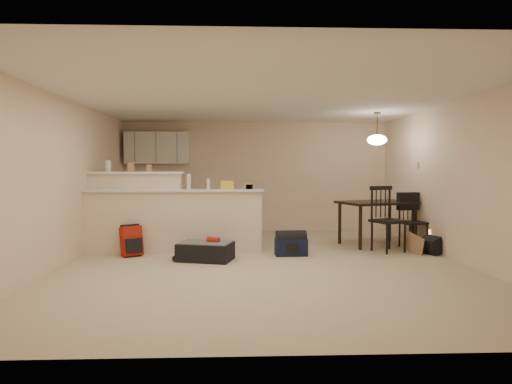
{
  "coord_description": "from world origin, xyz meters",
  "views": [
    {
      "loc": [
        -0.4,
        -6.94,
        1.45
      ],
      "look_at": [
        -0.1,
        0.7,
        1.05
      ],
      "focal_mm": 32.0,
      "sensor_mm": 36.0,
      "label": 1
    }
  ],
  "objects_px": {
    "dining_table": "(376,207)",
    "red_backpack": "(131,241)",
    "black_daypack": "(431,246)",
    "suitcase": "(206,252)",
    "pendant_lamp": "(377,139)",
    "dining_chair_near": "(389,219)",
    "dining_chair_far": "(413,221)",
    "navy_duffel": "(291,247)"
  },
  "relations": [
    {
      "from": "pendant_lamp",
      "to": "dining_chair_near",
      "type": "distance_m",
      "value": 1.59
    },
    {
      "from": "navy_duffel",
      "to": "black_daypack",
      "type": "height_order",
      "value": "same"
    },
    {
      "from": "dining_table",
      "to": "dining_chair_near",
      "type": "xyz_separation_m",
      "value": [
        0.01,
        -0.71,
        -0.16
      ]
    },
    {
      "from": "dining_table",
      "to": "pendant_lamp",
      "type": "distance_m",
      "value": 1.26
    },
    {
      "from": "dining_table",
      "to": "dining_chair_near",
      "type": "distance_m",
      "value": 0.72
    },
    {
      "from": "dining_table",
      "to": "pendant_lamp",
      "type": "relative_size",
      "value": 2.47
    },
    {
      "from": "dining_table",
      "to": "red_backpack",
      "type": "height_order",
      "value": "dining_table"
    },
    {
      "from": "pendant_lamp",
      "to": "dining_chair_far",
      "type": "bearing_deg",
      "value": -32.32
    },
    {
      "from": "suitcase",
      "to": "pendant_lamp",
      "type": "bearing_deg",
      "value": 38.12
    },
    {
      "from": "dining_chair_near",
      "to": "dining_table",
      "type": "bearing_deg",
      "value": 66.47
    },
    {
      "from": "pendant_lamp",
      "to": "black_daypack",
      "type": "xyz_separation_m",
      "value": [
        0.65,
        -0.97,
        -1.85
      ]
    },
    {
      "from": "navy_duffel",
      "to": "dining_chair_near",
      "type": "bearing_deg",
      "value": 6.98
    },
    {
      "from": "pendant_lamp",
      "to": "suitcase",
      "type": "xyz_separation_m",
      "value": [
        -3.11,
        -1.34,
        -1.85
      ]
    },
    {
      "from": "dining_table",
      "to": "dining_chair_near",
      "type": "relative_size",
      "value": 1.34
    },
    {
      "from": "pendant_lamp",
      "to": "dining_chair_near",
      "type": "height_order",
      "value": "pendant_lamp"
    },
    {
      "from": "pendant_lamp",
      "to": "red_backpack",
      "type": "height_order",
      "value": "pendant_lamp"
    },
    {
      "from": "dining_table",
      "to": "pendant_lamp",
      "type": "bearing_deg",
      "value": -171.53
    },
    {
      "from": "dining_table",
      "to": "pendant_lamp",
      "type": "height_order",
      "value": "pendant_lamp"
    },
    {
      "from": "dining_table",
      "to": "black_daypack",
      "type": "bearing_deg",
      "value": -74.2
    },
    {
      "from": "pendant_lamp",
      "to": "navy_duffel",
      "type": "relative_size",
      "value": 1.18
    },
    {
      "from": "dining_table",
      "to": "dining_chair_far",
      "type": "height_order",
      "value": "dining_chair_far"
    },
    {
      "from": "dining_table",
      "to": "dining_chair_far",
      "type": "xyz_separation_m",
      "value": [
        0.58,
        -0.36,
        -0.23
      ]
    },
    {
      "from": "dining_chair_far",
      "to": "black_daypack",
      "type": "height_order",
      "value": "dining_chair_far"
    },
    {
      "from": "dining_table",
      "to": "dining_chair_far",
      "type": "distance_m",
      "value": 0.72
    },
    {
      "from": "black_daypack",
      "to": "red_backpack",
      "type": "bearing_deg",
      "value": 65.61
    },
    {
      "from": "pendant_lamp",
      "to": "suitcase",
      "type": "bearing_deg",
      "value": -156.7
    },
    {
      "from": "dining_chair_far",
      "to": "black_daypack",
      "type": "distance_m",
      "value": 0.7
    },
    {
      "from": "dining_chair_near",
      "to": "suitcase",
      "type": "xyz_separation_m",
      "value": [
        -3.12,
        -0.64,
        -0.43
      ]
    },
    {
      "from": "dining_chair_far",
      "to": "navy_duffel",
      "type": "relative_size",
      "value": 1.88
    },
    {
      "from": "red_backpack",
      "to": "black_daypack",
      "type": "distance_m",
      "value": 5.02
    },
    {
      "from": "dining_chair_near",
      "to": "red_backpack",
      "type": "distance_m",
      "value": 4.39
    },
    {
      "from": "dining_table",
      "to": "red_backpack",
      "type": "bearing_deg",
      "value": 173.83
    },
    {
      "from": "suitcase",
      "to": "red_backpack",
      "type": "bearing_deg",
      "value": 176.29
    },
    {
      "from": "black_daypack",
      "to": "dining_chair_near",
      "type": "bearing_deg",
      "value": 44.0
    },
    {
      "from": "dining_chair_far",
      "to": "suitcase",
      "type": "relative_size",
      "value": 1.2
    },
    {
      "from": "red_backpack",
      "to": "navy_duffel",
      "type": "height_order",
      "value": "red_backpack"
    },
    {
      "from": "dining_chair_near",
      "to": "navy_duffel",
      "type": "xyz_separation_m",
      "value": [
        -1.73,
        -0.28,
        -0.43
      ]
    },
    {
      "from": "suitcase",
      "to": "black_daypack",
      "type": "height_order",
      "value": "black_daypack"
    },
    {
      "from": "red_backpack",
      "to": "black_daypack",
      "type": "relative_size",
      "value": 1.51
    },
    {
      "from": "dining_table",
      "to": "red_backpack",
      "type": "xyz_separation_m",
      "value": [
        -4.37,
        -0.92,
        -0.48
      ]
    },
    {
      "from": "pendant_lamp",
      "to": "suitcase",
      "type": "relative_size",
      "value": 0.75
    },
    {
      "from": "dining_table",
      "to": "black_daypack",
      "type": "height_order",
      "value": "dining_table"
    }
  ]
}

